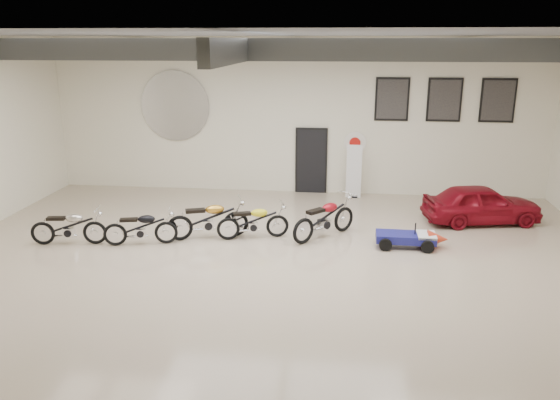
# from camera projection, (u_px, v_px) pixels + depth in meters

# --- Properties ---
(floor) EXTENTS (16.00, 12.00, 0.01)m
(floor) POSITION_uv_depth(u_px,v_px,m) (274.00, 260.00, 12.58)
(floor) COLOR tan
(floor) RESTS_ON ground
(ceiling) EXTENTS (16.00, 12.00, 0.01)m
(ceiling) POSITION_uv_depth(u_px,v_px,m) (273.00, 34.00, 11.17)
(ceiling) COLOR gray
(ceiling) RESTS_ON back_wall
(back_wall) EXTENTS (16.00, 0.02, 5.00)m
(back_wall) POSITION_uv_depth(u_px,v_px,m) (297.00, 117.00, 17.59)
(back_wall) COLOR silver
(back_wall) RESTS_ON floor
(ceiling_beams) EXTENTS (15.80, 11.80, 0.32)m
(ceiling_beams) POSITION_uv_depth(u_px,v_px,m) (274.00, 47.00, 11.24)
(ceiling_beams) COLOR #575A5E
(ceiling_beams) RESTS_ON ceiling
(door) EXTENTS (0.92, 0.08, 2.10)m
(door) POSITION_uv_depth(u_px,v_px,m) (311.00, 161.00, 17.90)
(door) COLOR black
(door) RESTS_ON back_wall
(logo_plaque) EXTENTS (2.30, 0.06, 1.16)m
(logo_plaque) POSITION_uv_depth(u_px,v_px,m) (175.00, 106.00, 17.89)
(logo_plaque) COLOR silver
(logo_plaque) RESTS_ON back_wall
(poster_left) EXTENTS (1.05, 0.08, 1.35)m
(poster_left) POSITION_uv_depth(u_px,v_px,m) (392.00, 99.00, 17.07)
(poster_left) COLOR black
(poster_left) RESTS_ON back_wall
(poster_mid) EXTENTS (1.05, 0.08, 1.35)m
(poster_mid) POSITION_uv_depth(u_px,v_px,m) (444.00, 100.00, 16.89)
(poster_mid) COLOR black
(poster_mid) RESTS_ON back_wall
(poster_right) EXTENTS (1.05, 0.08, 1.35)m
(poster_right) POSITION_uv_depth(u_px,v_px,m) (498.00, 100.00, 16.72)
(poster_right) COLOR black
(poster_right) RESTS_ON back_wall
(oil_sign) EXTENTS (0.72, 0.10, 0.72)m
(oil_sign) POSITION_uv_depth(u_px,v_px,m) (355.00, 143.00, 17.57)
(oil_sign) COLOR white
(oil_sign) RESTS_ON back_wall
(banner_stand) EXTENTS (0.49, 0.21, 1.77)m
(banner_stand) POSITION_uv_depth(u_px,v_px,m) (354.00, 171.00, 17.37)
(banner_stand) COLOR white
(banner_stand) RESTS_ON floor
(motorcycle_silver) EXTENTS (1.89, 0.82, 0.95)m
(motorcycle_silver) POSITION_uv_depth(u_px,v_px,m) (68.00, 226.00, 13.44)
(motorcycle_silver) COLOR silver
(motorcycle_silver) RESTS_ON floor
(motorcycle_black) EXTENTS (1.84, 0.94, 0.92)m
(motorcycle_black) POSITION_uv_depth(u_px,v_px,m) (140.00, 227.00, 13.42)
(motorcycle_black) COLOR silver
(motorcycle_black) RESTS_ON floor
(motorcycle_gold) EXTENTS (2.13, 1.28, 1.06)m
(motorcycle_gold) POSITION_uv_depth(u_px,v_px,m) (208.00, 218.00, 13.84)
(motorcycle_gold) COLOR silver
(motorcycle_gold) RESTS_ON floor
(motorcycle_yellow) EXTENTS (1.89, 1.05, 0.94)m
(motorcycle_yellow) POSITION_uv_depth(u_px,v_px,m) (253.00, 221.00, 13.84)
(motorcycle_yellow) COLOR silver
(motorcycle_yellow) RESTS_ON floor
(motorcycle_red) EXTENTS (1.88, 1.93, 1.07)m
(motorcycle_red) POSITION_uv_depth(u_px,v_px,m) (324.00, 217.00, 13.89)
(motorcycle_red) COLOR silver
(motorcycle_red) RESTS_ON floor
(go_kart) EXTENTS (1.78, 0.84, 0.64)m
(go_kart) POSITION_uv_depth(u_px,v_px,m) (412.00, 235.00, 13.29)
(go_kart) COLOR navy
(go_kart) RESTS_ON floor
(vintage_car) EXTENTS (1.89, 3.36, 1.08)m
(vintage_car) POSITION_uv_depth(u_px,v_px,m) (482.00, 204.00, 15.03)
(vintage_car) COLOR maroon
(vintage_car) RESTS_ON floor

